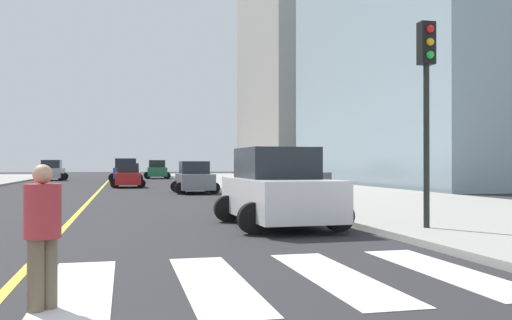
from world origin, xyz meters
TOP-DOWN VIEW (x-y plane):
  - sidewalk_kerb_east at (12.20, 20.00)m, footprint 10.00×120.00m
  - crosswalk_paint at (0.00, 4.00)m, footprint 13.50×4.00m
  - lane_divider_paint at (0.00, 40.00)m, footprint 0.16×80.00m
  - parking_garage_concrete at (27.60, 69.80)m, footprint 18.00×24.00m
  - car_silver_nearest at (-5.38, 54.08)m, footprint 2.78×4.46m
  - car_green_second at (4.97, 58.55)m, footprint 2.88×4.56m
  - car_red_third at (1.74, 36.10)m, footprint 2.34×3.74m
  - car_gray_fourth at (5.32, 27.63)m, footprint 2.48×3.97m
  - car_white_fifth at (5.44, 10.53)m, footprint 2.99×4.70m
  - car_blue_sixth at (1.59, 47.56)m, footprint 3.00×4.74m
  - traffic_light_near_corner at (8.39, 8.13)m, footprint 0.36×0.41m
  - park_bench at (9.25, 19.09)m, footprint 1.82×0.64m
  - pedestrian_crossing at (0.60, 2.96)m, footprint 0.41×0.41m

SIDE VIEW (x-z plane):
  - lane_divider_paint at x=0.00m, z-range 0.00..0.01m
  - crosswalk_paint at x=0.00m, z-range 0.00..0.01m
  - sidewalk_kerb_east at x=12.20m, z-range 0.00..0.15m
  - park_bench at x=9.25m, z-range 0.13..1.25m
  - car_red_third at x=1.74m, z-range -0.05..1.62m
  - car_gray_fourth at x=5.32m, z-range -0.06..1.72m
  - pedestrian_crossing at x=0.60m, z-range 0.08..1.73m
  - car_silver_nearest at x=-5.38m, z-range -0.06..1.93m
  - car_green_second at x=4.97m, z-range -0.07..1.95m
  - car_white_fifth at x=5.44m, z-range -0.07..2.00m
  - car_blue_sixth at x=1.59m, z-range -0.07..2.03m
  - traffic_light_near_corner at x=8.39m, z-range 1.13..5.95m
  - parking_garage_concrete at x=27.60m, z-range 0.00..30.80m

